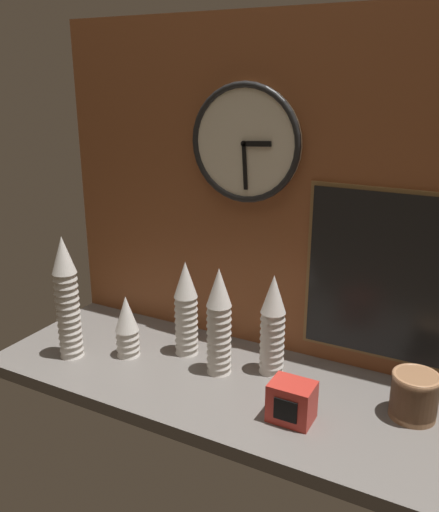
# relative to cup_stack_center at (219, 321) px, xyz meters

# --- Properties ---
(ground_plane) EXTENTS (1.60, 0.56, 0.04)m
(ground_plane) POSITION_rel_cup_stack_center_xyz_m (0.10, -0.02, -0.19)
(ground_plane) COLOR slate
(wall_tiled_back) EXTENTS (1.60, 0.03, 1.05)m
(wall_tiled_back) POSITION_rel_cup_stack_center_xyz_m (0.10, 0.24, 0.36)
(wall_tiled_back) COLOR brown
(wall_tiled_back) RESTS_ON ground_plane
(cup_stack_center) EXTENTS (0.08, 0.08, 0.34)m
(cup_stack_center) POSITION_rel_cup_stack_center_xyz_m (0.00, 0.00, 0.00)
(cup_stack_center) COLOR white
(cup_stack_center) RESTS_ON ground_plane
(cup_stack_center_right) EXTENTS (0.08, 0.08, 0.32)m
(cup_stack_center_right) POSITION_rel_cup_stack_center_xyz_m (0.14, 0.08, -0.01)
(cup_stack_center_right) COLOR white
(cup_stack_center_right) RESTS_ON ground_plane
(cup_stack_left) EXTENTS (0.08, 0.08, 0.21)m
(cup_stack_left) POSITION_rel_cup_stack_center_xyz_m (-0.31, -0.05, -0.07)
(cup_stack_left) COLOR white
(cup_stack_left) RESTS_ON ground_plane
(cup_stack_far_left) EXTENTS (0.08, 0.08, 0.40)m
(cup_stack_far_left) POSITION_rel_cup_stack_center_xyz_m (-0.47, -0.14, 0.03)
(cup_stack_far_left) COLOR white
(cup_stack_far_left) RESTS_ON ground_plane
(cup_stack_center_left) EXTENTS (0.08, 0.08, 0.32)m
(cup_stack_center_left) POSITION_rel_cup_stack_center_xyz_m (-0.15, 0.06, -0.01)
(cup_stack_center_left) COLOR white
(cup_stack_center_left) RESTS_ON ground_plane
(bowl_stack_far_right) EXTENTS (0.13, 0.13, 0.13)m
(bowl_stack_far_right) POSITION_rel_cup_stack_center_xyz_m (0.57, 0.04, -0.10)
(bowl_stack_far_right) COLOR #996B47
(bowl_stack_far_right) RESTS_ON ground_plane
(wall_clock) EXTENTS (0.36, 0.03, 0.36)m
(wall_clock) POSITION_rel_cup_stack_center_xyz_m (-0.02, 0.21, 0.50)
(wall_clock) COLOR beige
(menu_board) EXTENTS (0.43, 0.01, 0.52)m
(menu_board) POSITION_rel_cup_stack_center_xyz_m (0.40, 0.22, 0.14)
(menu_board) COLOR olive
(napkin_dispenser) EXTENTS (0.12, 0.09, 0.11)m
(napkin_dispenser) POSITION_rel_cup_stack_center_xyz_m (0.28, -0.13, -0.12)
(napkin_dispenser) COLOR red
(napkin_dispenser) RESTS_ON ground_plane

